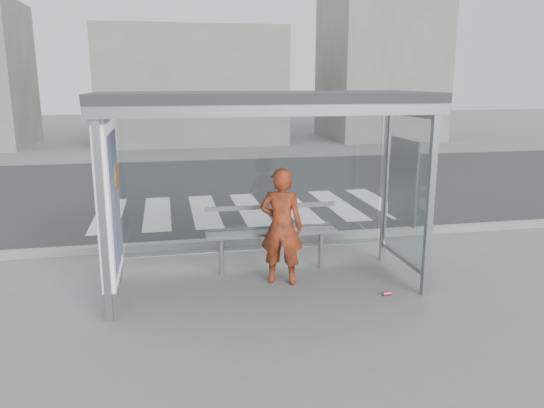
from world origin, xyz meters
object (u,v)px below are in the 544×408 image
(bus_shelter, at_px, (236,142))
(person, at_px, (281,226))
(soda_can, at_px, (387,293))
(bench, at_px, (272,233))

(bus_shelter, distance_m, person, 1.32)
(bus_shelter, bearing_deg, soda_can, -20.51)
(bench, bearing_deg, person, -85.99)
(person, bearing_deg, bus_shelter, 24.27)
(bench, bearing_deg, soda_can, -43.28)
(bus_shelter, height_order, person, bus_shelter)
(bench, distance_m, soda_can, 1.87)
(bus_shelter, bearing_deg, person, 2.67)
(soda_can, bearing_deg, bench, 136.72)
(person, bearing_deg, bench, -64.39)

